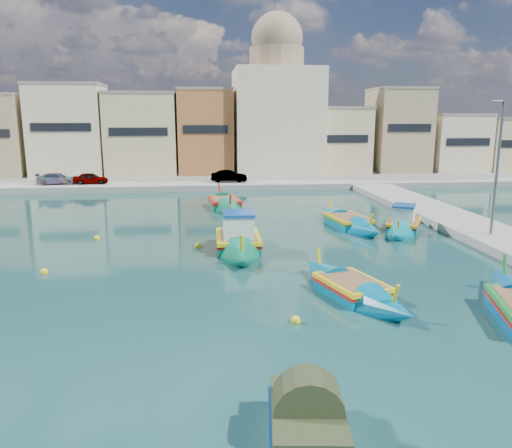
# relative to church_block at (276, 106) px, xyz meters

# --- Properties ---
(ground) EXTENTS (160.00, 160.00, 0.00)m
(ground) POSITION_rel_church_block_xyz_m (-10.00, -40.00, -8.41)
(ground) COLOR #123735
(ground) RESTS_ON ground
(north_quay) EXTENTS (80.00, 8.00, 0.60)m
(north_quay) POSITION_rel_church_block_xyz_m (-10.00, -8.00, -8.11)
(north_quay) COLOR gray
(north_quay) RESTS_ON ground
(north_townhouses) EXTENTS (83.20, 7.87, 10.19)m
(north_townhouses) POSITION_rel_church_block_xyz_m (-3.32, -0.64, -3.41)
(north_townhouses) COLOR #CDBE8E
(north_townhouses) RESTS_ON ground
(church_block) EXTENTS (10.00, 10.00, 19.10)m
(church_block) POSITION_rel_church_block_xyz_m (0.00, 0.00, 0.00)
(church_block) COLOR beige
(church_block) RESTS_ON ground
(quay_street_lamp) EXTENTS (1.18, 0.16, 8.00)m
(quay_street_lamp) POSITION_rel_church_block_xyz_m (7.44, -34.00, -4.07)
(quay_street_lamp) COLOR #595B60
(quay_street_lamp) RESTS_ON ground
(parked_cars) EXTENTS (20.83, 2.00, 1.21)m
(parked_cars) POSITION_rel_church_block_xyz_m (-16.78, -9.50, -7.23)
(parked_cars) COLOR #4C1919
(parked_cars) RESTS_ON north_quay
(luzzu_turquoise_cabin) EXTENTS (5.50, 8.07, 2.64)m
(luzzu_turquoise_cabin) POSITION_rel_church_block_xyz_m (3.87, -30.30, -8.09)
(luzzu_turquoise_cabin) COLOR #008CA5
(luzzu_turquoise_cabin) RESTS_ON ground
(luzzu_blue_cabin) EXTENTS (2.40, 9.25, 3.26)m
(luzzu_blue_cabin) POSITION_rel_church_block_xyz_m (-6.97, -33.91, -8.01)
(luzzu_blue_cabin) COLOR #0B7452
(luzzu_blue_cabin) RESTS_ON ground
(luzzu_cyan_mid) EXTENTS (3.36, 8.83, 2.55)m
(luzzu_cyan_mid) POSITION_rel_church_block_xyz_m (0.62, -28.98, -8.14)
(luzzu_cyan_mid) COLOR #0072A0
(luzzu_cyan_mid) RESTS_ON ground
(luzzu_green) EXTENTS (3.04, 8.78, 2.71)m
(luzzu_green) POSITION_rel_church_block_xyz_m (-7.16, -21.04, -8.12)
(luzzu_green) COLOR #0B7554
(luzzu_green) RESTS_ON ground
(luzzu_cyan_south) EXTENTS (4.00, 7.72, 2.33)m
(luzzu_cyan_south) POSITION_rel_church_block_xyz_m (-2.93, -41.69, -8.16)
(luzzu_cyan_south) COLOR #00709A
(luzzu_cyan_south) RESTS_ON ground
(tender_near) EXTENTS (2.01, 3.23, 1.51)m
(tender_near) POSITION_rel_church_block_xyz_m (-6.64, -50.77, -7.94)
(tender_near) COLOR beige
(tender_near) RESTS_ON ground
(mooring_buoys) EXTENTS (23.49, 22.34, 0.36)m
(mooring_buoys) POSITION_rel_church_block_xyz_m (-7.60, -34.37, -8.33)
(mooring_buoys) COLOR yellow
(mooring_buoys) RESTS_ON ground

